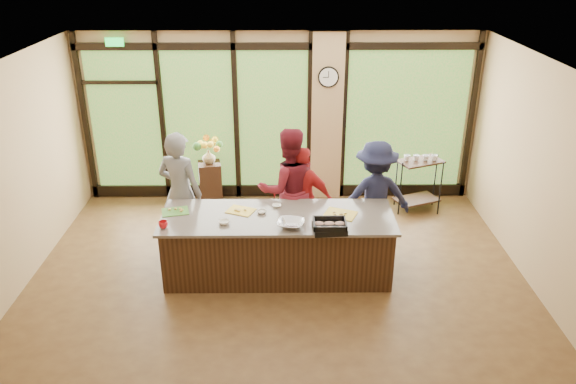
{
  "coord_description": "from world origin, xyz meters",
  "views": [
    {
      "loc": [
        0.08,
        -6.57,
        4.4
      ],
      "look_at": [
        0.14,
        0.4,
        1.24
      ],
      "focal_mm": 35.0,
      "sensor_mm": 36.0,
      "label": 1
    }
  ],
  "objects_px": {
    "cook_left": "(181,193)",
    "flower_stand": "(210,183)",
    "island_base": "(278,246)",
    "roasting_pan": "(330,229)",
    "cook_right": "(375,196)",
    "bar_cart": "(419,177)"
  },
  "relations": [
    {
      "from": "cook_left",
      "to": "flower_stand",
      "type": "height_order",
      "value": "cook_left"
    },
    {
      "from": "island_base",
      "to": "roasting_pan",
      "type": "height_order",
      "value": "roasting_pan"
    },
    {
      "from": "cook_left",
      "to": "cook_right",
      "type": "height_order",
      "value": "cook_left"
    },
    {
      "from": "island_base",
      "to": "bar_cart",
      "type": "height_order",
      "value": "bar_cart"
    },
    {
      "from": "roasting_pan",
      "to": "bar_cart",
      "type": "height_order",
      "value": "bar_cart"
    },
    {
      "from": "flower_stand",
      "to": "bar_cart",
      "type": "relative_size",
      "value": 0.76
    },
    {
      "from": "island_base",
      "to": "cook_right",
      "type": "height_order",
      "value": "cook_right"
    },
    {
      "from": "island_base",
      "to": "cook_right",
      "type": "bearing_deg",
      "value": 27.31
    },
    {
      "from": "cook_left",
      "to": "roasting_pan",
      "type": "distance_m",
      "value": 2.43
    },
    {
      "from": "flower_stand",
      "to": "cook_left",
      "type": "bearing_deg",
      "value": -108.37
    },
    {
      "from": "cook_left",
      "to": "roasting_pan",
      "type": "relative_size",
      "value": 4.42
    },
    {
      "from": "cook_right",
      "to": "bar_cart",
      "type": "distance_m",
      "value": 1.65
    },
    {
      "from": "cook_left",
      "to": "cook_right",
      "type": "bearing_deg",
      "value": -158.76
    },
    {
      "from": "island_base",
      "to": "flower_stand",
      "type": "distance_m",
      "value": 2.66
    },
    {
      "from": "roasting_pan",
      "to": "bar_cart",
      "type": "xyz_separation_m",
      "value": [
        1.75,
        2.5,
        -0.34
      ]
    },
    {
      "from": "island_base",
      "to": "flower_stand",
      "type": "height_order",
      "value": "island_base"
    },
    {
      "from": "cook_left",
      "to": "roasting_pan",
      "type": "bearing_deg",
      "value": 172.01
    },
    {
      "from": "cook_left",
      "to": "cook_right",
      "type": "xyz_separation_m",
      "value": [
        2.9,
        0.02,
        -0.08
      ]
    },
    {
      "from": "cook_left",
      "to": "bar_cart",
      "type": "relative_size",
      "value": 1.84
    },
    {
      "from": "cook_left",
      "to": "bar_cart",
      "type": "distance_m",
      "value": 4.11
    },
    {
      "from": "cook_left",
      "to": "cook_right",
      "type": "distance_m",
      "value": 2.9
    },
    {
      "from": "cook_left",
      "to": "cook_right",
      "type": "relative_size",
      "value": 1.09
    }
  ]
}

